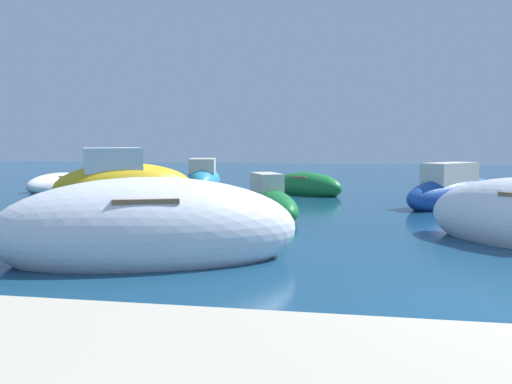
{
  "coord_description": "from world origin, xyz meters",
  "views": [
    {
      "loc": [
        -1.96,
        -7.06,
        2.11
      ],
      "look_at": [
        -4.83,
        8.68,
        0.57
      ],
      "focal_mm": 39.28,
      "sensor_mm": 36.0,
      "label": 1
    }
  ],
  "objects_px": {
    "moored_boat_2": "(148,231)",
    "moored_boat_8": "(203,180)",
    "moored_boat_9": "(307,186)",
    "moored_boat_1": "(269,204)",
    "moored_boat_7": "(59,184)",
    "moored_boat_5": "(124,185)",
    "moored_boat_0": "(455,193)"
  },
  "relations": [
    {
      "from": "moored_boat_2",
      "to": "moored_boat_8",
      "type": "relative_size",
      "value": 1.47
    },
    {
      "from": "moored_boat_1",
      "to": "moored_boat_7",
      "type": "distance_m",
      "value": 11.31
    },
    {
      "from": "moored_boat_5",
      "to": "moored_boat_8",
      "type": "distance_m",
      "value": 4.92
    },
    {
      "from": "moored_boat_9",
      "to": "moored_boat_0",
      "type": "bearing_deg",
      "value": 0.13
    },
    {
      "from": "moored_boat_5",
      "to": "moored_boat_7",
      "type": "xyz_separation_m",
      "value": [
        -4.32,
        3.47,
        -0.3
      ]
    },
    {
      "from": "moored_boat_0",
      "to": "moored_boat_5",
      "type": "height_order",
      "value": "moored_boat_5"
    },
    {
      "from": "moored_boat_2",
      "to": "moored_boat_5",
      "type": "bearing_deg",
      "value": 95.66
    },
    {
      "from": "moored_boat_5",
      "to": "moored_boat_7",
      "type": "bearing_deg",
      "value": 112.66
    },
    {
      "from": "moored_boat_1",
      "to": "moored_boat_8",
      "type": "relative_size",
      "value": 0.92
    },
    {
      "from": "moored_boat_0",
      "to": "moored_boat_7",
      "type": "xyz_separation_m",
      "value": [
        -14.93,
        2.82,
        -0.16
      ]
    },
    {
      "from": "moored_boat_1",
      "to": "moored_boat_9",
      "type": "distance_m",
      "value": 6.12
    },
    {
      "from": "moored_boat_7",
      "to": "moored_boat_8",
      "type": "bearing_deg",
      "value": 119.01
    },
    {
      "from": "moored_boat_8",
      "to": "moored_boat_9",
      "type": "bearing_deg",
      "value": -115.79
    },
    {
      "from": "moored_boat_2",
      "to": "moored_boat_1",
      "type": "bearing_deg",
      "value": 58.1
    },
    {
      "from": "moored_boat_1",
      "to": "moored_boat_5",
      "type": "distance_m",
      "value": 5.86
    },
    {
      "from": "moored_boat_0",
      "to": "moored_boat_9",
      "type": "relative_size",
      "value": 1.28
    },
    {
      "from": "moored_boat_8",
      "to": "moored_boat_9",
      "type": "relative_size",
      "value": 1.18
    },
    {
      "from": "moored_boat_7",
      "to": "moored_boat_9",
      "type": "relative_size",
      "value": 1.04
    },
    {
      "from": "moored_boat_1",
      "to": "moored_boat_8",
      "type": "xyz_separation_m",
      "value": [
        -3.88,
        7.2,
        0.09
      ]
    },
    {
      "from": "moored_boat_0",
      "to": "moored_boat_8",
      "type": "bearing_deg",
      "value": 109.73
    },
    {
      "from": "moored_boat_1",
      "to": "moored_boat_7",
      "type": "height_order",
      "value": "moored_boat_1"
    },
    {
      "from": "moored_boat_5",
      "to": "moored_boat_8",
      "type": "bearing_deg",
      "value": 44.82
    },
    {
      "from": "moored_boat_2",
      "to": "moored_boat_9",
      "type": "bearing_deg",
      "value": 61.71
    },
    {
      "from": "moored_boat_8",
      "to": "moored_boat_1",
      "type": "bearing_deg",
      "value": -163.25
    },
    {
      "from": "moored_boat_7",
      "to": "moored_boat_8",
      "type": "relative_size",
      "value": 0.89
    },
    {
      "from": "moored_boat_8",
      "to": "moored_boat_2",
      "type": "bearing_deg",
      "value": -179.97
    },
    {
      "from": "moored_boat_7",
      "to": "moored_boat_0",
      "type": "bearing_deg",
      "value": 96.13
    },
    {
      "from": "moored_boat_5",
      "to": "moored_boat_9",
      "type": "relative_size",
      "value": 1.51
    },
    {
      "from": "moored_boat_7",
      "to": "moored_boat_1",
      "type": "bearing_deg",
      "value": 74.97
    },
    {
      "from": "moored_boat_2",
      "to": "moored_boat_8",
      "type": "height_order",
      "value": "moored_boat_2"
    },
    {
      "from": "moored_boat_1",
      "to": "moored_boat_2",
      "type": "distance_m",
      "value": 6.0
    },
    {
      "from": "moored_boat_2",
      "to": "moored_boat_5",
      "type": "distance_m",
      "value": 9.32
    }
  ]
}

